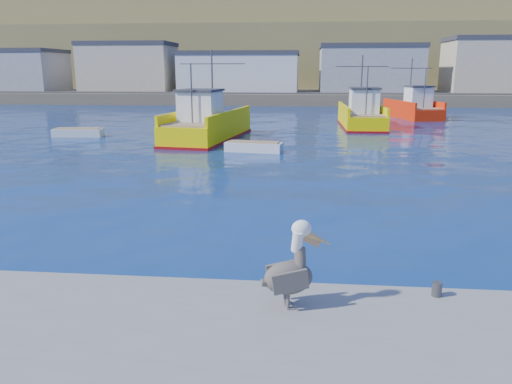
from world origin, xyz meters
The scene contains 9 objects.
ground centered at (0.00, 0.00, 0.00)m, with size 260.00×260.00×0.00m, color #060F51.
dock_bollards centered at (0.60, -3.40, 0.65)m, with size 36.20×0.20×0.30m.
far_shore centered at (0.00, 109.20, 8.98)m, with size 200.00×81.00×24.00m.
trawler_yellow_a centered at (-6.83, 22.86, 1.02)m, with size 5.25×11.40×6.48m.
trawler_yellow_b centered at (5.27, 32.06, 0.96)m, with size 4.64×9.84×6.32m.
boat_orange centered at (11.67, 41.43, 1.04)m, with size 5.03×9.11×6.12m.
skiff_left centered at (-16.98, 23.49, 0.25)m, with size 3.77×1.64×0.80m.
skiff_mid centered at (-2.87, 17.65, 0.25)m, with size 3.68×1.75×0.77m.
pelican centered at (0.05, -4.13, 1.25)m, with size 1.40×0.81×1.75m.
Camera 1 is at (0.23, -13.09, 5.00)m, focal length 35.00 mm.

